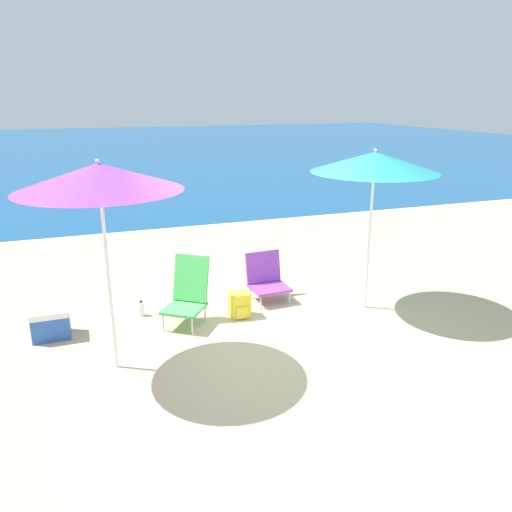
# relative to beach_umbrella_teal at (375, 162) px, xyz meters

# --- Properties ---
(ground_plane) EXTENTS (60.00, 60.00, 0.00)m
(ground_plane) POSITION_rel_beach_umbrella_teal_xyz_m (-1.57, -0.61, -1.99)
(ground_plane) COLOR #C6B284
(sea_water) EXTENTS (60.00, 40.00, 0.01)m
(sea_water) POSITION_rel_beach_umbrella_teal_xyz_m (-1.57, 25.30, -1.98)
(sea_water) COLOR navy
(sea_water) RESTS_ON ground
(beach_umbrella_teal) EXTENTS (1.63, 1.63, 2.16)m
(beach_umbrella_teal) POSITION_rel_beach_umbrella_teal_xyz_m (0.00, 0.00, 0.00)
(beach_umbrella_teal) COLOR white
(beach_umbrella_teal) RESTS_ON ground
(beach_umbrella_purple) EXTENTS (1.61, 1.61, 2.22)m
(beach_umbrella_purple) POSITION_rel_beach_umbrella_teal_xyz_m (-3.37, -0.49, 0.06)
(beach_umbrella_purple) COLOR white
(beach_umbrella_purple) RESTS_ON ground
(beach_chair_green) EXTENTS (0.72, 0.74, 0.86)m
(beach_chair_green) POSITION_rel_beach_umbrella_teal_xyz_m (-2.39, 0.36, -1.58)
(beach_chair_green) COLOR silver
(beach_chair_green) RESTS_ON ground
(beach_chair_purple) EXTENTS (0.54, 0.55, 0.67)m
(beach_chair_purple) POSITION_rel_beach_umbrella_teal_xyz_m (-1.16, 0.76, -1.67)
(beach_chair_purple) COLOR silver
(beach_chair_purple) RESTS_ON ground
(backpack_yellow) EXTENTS (0.25, 0.25, 0.33)m
(backpack_yellow) POSITION_rel_beach_umbrella_teal_xyz_m (-1.72, 0.30, -1.82)
(backpack_yellow) COLOR yellow
(backpack_yellow) RESTS_ON ground
(water_bottle) EXTENTS (0.08, 0.08, 0.21)m
(water_bottle) POSITION_rel_beach_umbrella_teal_xyz_m (-2.94, 0.77, -1.91)
(water_bottle) COLOR silver
(water_bottle) RESTS_ON ground
(cooler_box) EXTENTS (0.44, 0.34, 0.36)m
(cooler_box) POSITION_rel_beach_umbrella_teal_xyz_m (-4.04, 0.50, -1.81)
(cooler_box) COLOR #2859B2
(cooler_box) RESTS_ON ground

